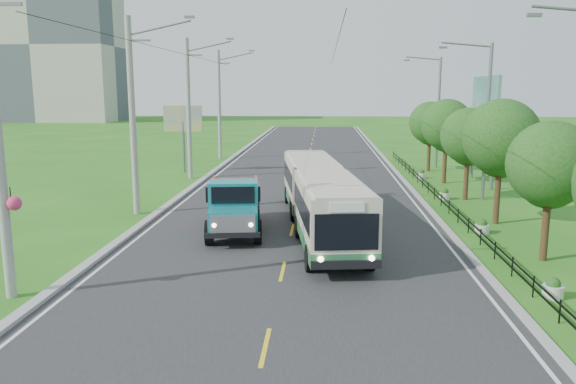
# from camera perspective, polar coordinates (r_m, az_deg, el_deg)

# --- Properties ---
(ground) EXTENTS (240.00, 240.00, 0.00)m
(ground) POSITION_cam_1_polar(r_m,az_deg,el_deg) (20.22, -0.56, -8.10)
(ground) COLOR #236718
(ground) RESTS_ON ground
(road) EXTENTS (14.00, 120.00, 0.02)m
(road) POSITION_cam_1_polar(r_m,az_deg,el_deg) (39.67, 1.55, 1.08)
(road) COLOR #28282B
(road) RESTS_ON ground
(curb_left) EXTENTS (0.40, 120.00, 0.15)m
(curb_left) POSITION_cam_1_polar(r_m,az_deg,el_deg) (40.56, -8.67, 1.26)
(curb_left) COLOR #9E9E99
(curb_left) RESTS_ON ground
(curb_right) EXTENTS (0.30, 120.00, 0.10)m
(curb_right) POSITION_cam_1_polar(r_m,az_deg,el_deg) (40.05, 11.83, 1.01)
(curb_right) COLOR #9E9E99
(curb_right) RESTS_ON ground
(edge_line_left) EXTENTS (0.12, 120.00, 0.00)m
(edge_line_left) POSITION_cam_1_polar(r_m,az_deg,el_deg) (40.45, -7.91, 1.18)
(edge_line_left) COLOR silver
(edge_line_left) RESTS_ON road
(edge_line_right) EXTENTS (0.12, 120.00, 0.00)m
(edge_line_right) POSITION_cam_1_polar(r_m,az_deg,el_deg) (39.99, 11.12, 0.98)
(edge_line_right) COLOR silver
(edge_line_right) RESTS_ON road
(centre_dash) EXTENTS (0.12, 2.20, 0.00)m
(centre_dash) POSITION_cam_1_polar(r_m,az_deg,el_deg) (20.21, -0.56, -8.04)
(centre_dash) COLOR yellow
(centre_dash) RESTS_ON road
(railing_right) EXTENTS (0.04, 40.00, 0.60)m
(railing_right) POSITION_cam_1_polar(r_m,az_deg,el_deg) (34.32, 14.64, -0.22)
(railing_right) COLOR black
(railing_right) RESTS_ON ground
(pole_near) EXTENTS (3.51, 0.32, 10.00)m
(pole_near) POSITION_cam_1_polar(r_m,az_deg,el_deg) (29.77, -15.46, 7.47)
(pole_near) COLOR gray
(pole_near) RESTS_ON ground
(pole_mid) EXTENTS (3.51, 0.32, 10.00)m
(pole_mid) POSITION_cam_1_polar(r_m,az_deg,el_deg) (41.29, -10.02, 8.38)
(pole_mid) COLOR gray
(pole_mid) RESTS_ON ground
(pole_far) EXTENTS (3.51, 0.32, 10.00)m
(pole_far) POSITION_cam_1_polar(r_m,az_deg,el_deg) (53.03, -6.96, 8.86)
(pole_far) COLOR gray
(pole_far) RESTS_ON ground
(tree_second) EXTENTS (3.18, 3.26, 5.30)m
(tree_second) POSITION_cam_1_polar(r_m,az_deg,el_deg) (23.06, 25.11, 2.20)
(tree_second) COLOR #382314
(tree_second) RESTS_ON ground
(tree_third) EXTENTS (3.60, 3.62, 6.00)m
(tree_third) POSITION_cam_1_polar(r_m,az_deg,el_deg) (28.65, 20.85, 4.85)
(tree_third) COLOR #382314
(tree_third) RESTS_ON ground
(tree_fourth) EXTENTS (3.24, 3.31, 5.40)m
(tree_fourth) POSITION_cam_1_polar(r_m,az_deg,el_deg) (34.44, 17.89, 5.17)
(tree_fourth) COLOR #382314
(tree_fourth) RESTS_ON ground
(tree_fifth) EXTENTS (3.48, 3.52, 5.80)m
(tree_fifth) POSITION_cam_1_polar(r_m,az_deg,el_deg) (40.25, 15.84, 6.34)
(tree_fifth) COLOR #382314
(tree_fifth) RESTS_ON ground
(tree_back) EXTENTS (3.30, 3.36, 5.50)m
(tree_back) POSITION_cam_1_polar(r_m,az_deg,el_deg) (46.13, 14.27, 6.62)
(tree_back) COLOR #382314
(tree_back) RESTS_ON ground
(streetlight_mid) EXTENTS (3.02, 0.20, 9.07)m
(streetlight_mid) POSITION_cam_1_polar(r_m,az_deg,el_deg) (34.42, 19.35, 7.28)
(streetlight_mid) COLOR slate
(streetlight_mid) RESTS_ON ground
(streetlight_far) EXTENTS (3.02, 0.20, 9.07)m
(streetlight_far) POSITION_cam_1_polar(r_m,az_deg,el_deg) (48.05, 14.87, 8.22)
(streetlight_far) COLOR slate
(streetlight_far) RESTS_ON ground
(planter_front) EXTENTS (0.64, 0.64, 0.67)m
(planter_front) POSITION_cam_1_polar(r_m,az_deg,el_deg) (19.55, 25.32, -8.89)
(planter_front) COLOR silver
(planter_front) RESTS_ON ground
(planter_near) EXTENTS (0.64, 0.64, 0.67)m
(planter_near) POSITION_cam_1_polar(r_m,az_deg,el_deg) (26.84, 19.10, -3.39)
(planter_near) COLOR silver
(planter_near) RESTS_ON ground
(planter_mid) EXTENTS (0.64, 0.64, 0.67)m
(planter_mid) POSITION_cam_1_polar(r_m,az_deg,el_deg) (34.44, 15.62, -0.26)
(planter_mid) COLOR silver
(planter_mid) RESTS_ON ground
(planter_far) EXTENTS (0.64, 0.64, 0.67)m
(planter_far) POSITION_cam_1_polar(r_m,az_deg,el_deg) (42.19, 13.41, 1.74)
(planter_far) COLOR silver
(planter_far) RESTS_ON ground
(billboard_left) EXTENTS (3.00, 0.20, 5.20)m
(billboard_left) POSITION_cam_1_polar(r_m,az_deg,el_deg) (44.56, -10.63, 6.92)
(billboard_left) COLOR slate
(billboard_left) RESTS_ON ground
(billboard_right) EXTENTS (0.24, 6.00, 7.30)m
(billboard_right) POSITION_cam_1_polar(r_m,az_deg,el_deg) (40.63, 19.39, 8.29)
(billboard_right) COLOR slate
(billboard_right) RESTS_ON ground
(apartment_near) EXTENTS (28.00, 14.00, 30.00)m
(apartment_near) POSITION_cam_1_polar(r_m,az_deg,el_deg) (127.60, -23.29, 13.40)
(apartment_near) COLOR #B7B2A3
(apartment_near) RESTS_ON ground
(bus) EXTENTS (4.24, 14.94, 2.85)m
(bus) POSITION_cam_1_polar(r_m,az_deg,el_deg) (25.75, 3.24, -0.14)
(bus) COLOR #29663A
(bus) RESTS_ON ground
(dump_truck) EXTENTS (3.02, 6.18, 2.49)m
(dump_truck) POSITION_cam_1_polar(r_m,az_deg,el_deg) (25.43, -5.50, -1.00)
(dump_truck) COLOR #157C82
(dump_truck) RESTS_ON ground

